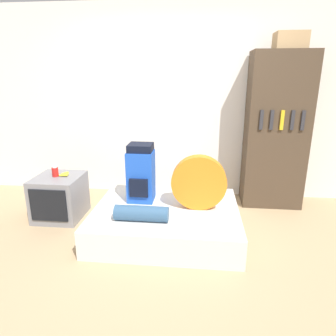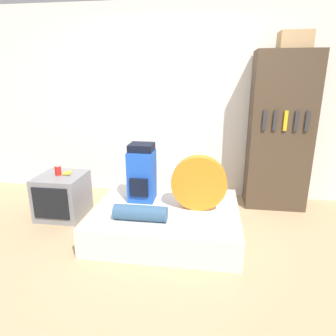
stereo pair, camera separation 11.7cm
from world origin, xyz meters
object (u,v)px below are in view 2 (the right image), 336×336
at_px(canister, 58,170).
at_px(backpack, 142,173).
at_px(tent_bag, 199,183).
at_px(television, 62,195).
at_px(bookshelf, 280,133).
at_px(cardboard_box, 295,40).
at_px(sleeping_roll, 140,213).

bearing_deg(canister, backpack, -3.75).
xyz_separation_m(tent_bag, television, (-1.68, 0.21, -0.33)).
bearing_deg(bookshelf, cardboard_box, -4.00).
bearing_deg(cardboard_box, backpack, -155.10).
bearing_deg(cardboard_box, tent_bag, -137.53).
distance_m(sleeping_roll, cardboard_box, 2.64).
xyz_separation_m(television, bookshelf, (2.64, 0.72, 0.72)).
xyz_separation_m(tent_bag, bookshelf, (0.96, 0.93, 0.39)).
distance_m(backpack, bookshelf, 1.83).
bearing_deg(cardboard_box, sleeping_roll, -140.60).
distance_m(canister, bookshelf, 2.79).
xyz_separation_m(tent_bag, canister, (-1.70, 0.22, -0.01)).
distance_m(backpack, television, 1.08).
relative_size(backpack, cardboard_box, 1.84).
relative_size(canister, cardboard_box, 0.35).
bearing_deg(bookshelf, canister, -165.11).
xyz_separation_m(bookshelf, cardboard_box, (0.05, -0.00, 1.08)).
height_order(sleeping_roll, bookshelf, bookshelf).
bearing_deg(bookshelf, television, -164.74).
xyz_separation_m(backpack, canister, (-1.05, 0.07, -0.04)).
bearing_deg(tent_bag, canister, 172.47).
bearing_deg(sleeping_roll, cardboard_box, 39.40).
xyz_separation_m(tent_bag, cardboard_box, (1.02, 0.93, 1.47)).
distance_m(tent_bag, television, 1.72).
bearing_deg(canister, cardboard_box, 14.55).
relative_size(backpack, bookshelf, 0.33).
bearing_deg(cardboard_box, television, -165.09).
bearing_deg(tent_bag, backpack, 166.54).
bearing_deg(sleeping_roll, bookshelf, 40.41).
height_order(sleeping_roll, canister, canister).
height_order(tent_bag, sleeping_roll, tent_bag).
relative_size(television, bookshelf, 0.29).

